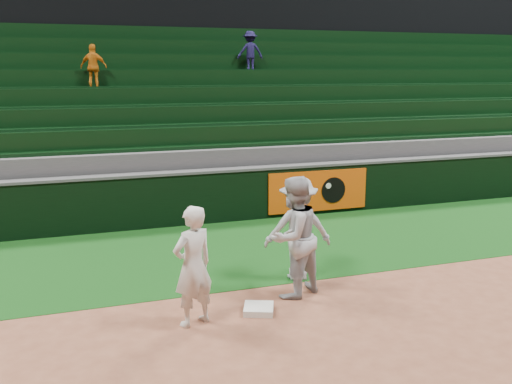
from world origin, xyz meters
The scene contains 9 objects.
ground centered at (0.00, 0.00, 0.00)m, with size 70.00×70.00×0.00m, color brown.
foul_grass centered at (0.00, 3.00, 0.00)m, with size 36.00×4.20×0.01m, color #0D350F.
upper_deck centered at (0.00, 17.45, 6.00)m, with size 40.00×12.00×12.00m, color black.
first_base centered at (-0.29, -0.01, 0.05)m, with size 0.43×0.43×0.10m, color silver.
first_baseman centered at (-1.28, -0.09, 0.86)m, with size 0.63×0.41×1.72m, color silver.
baserunner centered at (0.44, 0.44, 0.96)m, with size 0.93×0.73×1.92m, color #AAAEB5.
base_coach centered at (0.80, 1.10, 0.89)m, with size 1.14×0.65×1.76m, color #A4A7B2.
field_wall centered at (0.03, 5.20, 0.63)m, with size 36.00×0.45×1.25m.
stadium_seating centered at (0.00, 8.97, 1.70)m, with size 36.00×5.95×4.96m.
Camera 1 is at (-2.87, -7.44, 3.51)m, focal length 40.00 mm.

